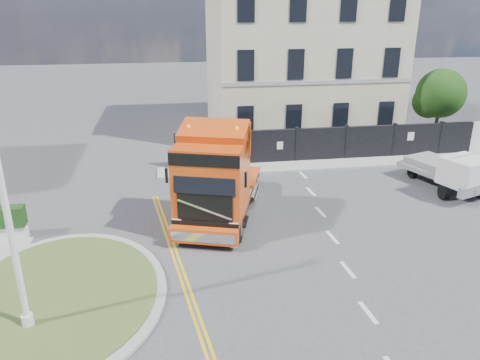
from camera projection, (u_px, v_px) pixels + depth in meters
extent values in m
plane|color=#424244|center=(258.00, 238.00, 18.52)|extent=(120.00, 120.00, 0.00)
cylinder|color=#969691|center=(58.00, 297.00, 14.71)|extent=(6.80, 6.80, 0.12)
cylinder|color=#375221|center=(57.00, 295.00, 14.68)|extent=(6.20, 6.20, 0.05)
cube|color=black|center=(329.00, 144.00, 27.35)|extent=(18.00, 0.25, 2.00)
cube|color=silver|center=(462.00, 138.00, 28.59)|extent=(2.60, 0.12, 2.00)
cube|color=beige|center=(298.00, 53.00, 32.69)|extent=(12.00, 10.00, 11.00)
cylinder|color=#382619|center=(436.00, 123.00, 31.29)|extent=(0.24, 0.24, 2.40)
sphere|color=#1A3811|center=(441.00, 93.00, 30.58)|extent=(3.20, 3.20, 3.20)
sphere|color=#1A3811|center=(429.00, 102.00, 31.09)|extent=(2.20, 2.20, 2.20)
cube|color=#969691|center=(333.00, 164.00, 26.86)|extent=(20.00, 1.60, 0.12)
cube|color=black|center=(222.00, 195.00, 20.67)|extent=(4.51, 7.12, 0.48)
cube|color=#D5460F|center=(212.00, 178.00, 18.44)|extent=(3.35, 3.42, 2.96)
cube|color=#D5460F|center=(217.00, 141.00, 19.03)|extent=(2.80, 1.72, 1.48)
cube|color=black|center=(204.00, 180.00, 17.04)|extent=(2.23, 0.77, 1.11)
cube|color=#D5460F|center=(204.00, 236.00, 17.48)|extent=(2.62, 1.16, 0.58)
cylinder|color=black|center=(180.00, 224.00, 18.44)|extent=(0.66, 1.15, 1.10)
cylinder|color=gray|center=(180.00, 224.00, 18.44)|extent=(0.55, 0.69, 0.60)
cylinder|color=black|center=(237.00, 228.00, 18.10)|extent=(0.66, 1.15, 1.10)
cylinder|color=gray|center=(237.00, 228.00, 18.10)|extent=(0.55, 0.69, 0.60)
cylinder|color=black|center=(202.00, 189.00, 21.90)|extent=(0.66, 1.15, 1.10)
cylinder|color=gray|center=(202.00, 189.00, 21.90)|extent=(0.55, 0.69, 0.60)
cylinder|color=black|center=(250.00, 192.00, 21.56)|extent=(0.66, 1.15, 1.10)
cylinder|color=gray|center=(250.00, 192.00, 21.56)|extent=(0.55, 0.69, 0.60)
cylinder|color=black|center=(208.00, 180.00, 23.07)|extent=(0.66, 1.15, 1.10)
cylinder|color=gray|center=(208.00, 180.00, 23.07)|extent=(0.55, 0.69, 0.60)
cylinder|color=black|center=(254.00, 183.00, 22.73)|extent=(0.66, 1.15, 1.10)
cylinder|color=gray|center=(254.00, 183.00, 22.73)|extent=(0.55, 0.69, 0.60)
cube|color=slate|center=(445.00, 174.00, 23.48)|extent=(3.32, 5.10, 0.25)
cube|color=silver|center=(465.00, 172.00, 21.88)|extent=(2.35, 2.29, 1.28)
cylinder|color=black|center=(444.00, 192.00, 22.10)|extent=(0.25, 0.69, 0.69)
cylinder|color=black|center=(480.00, 190.00, 22.37)|extent=(0.25, 0.69, 0.69)
cylinder|color=black|center=(413.00, 172.00, 24.84)|extent=(0.25, 0.69, 0.69)
cylinder|color=black|center=(445.00, 170.00, 25.11)|extent=(0.25, 0.69, 0.69)
cylinder|color=silver|center=(4.00, 199.00, 11.91)|extent=(0.18, 0.18, 8.07)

